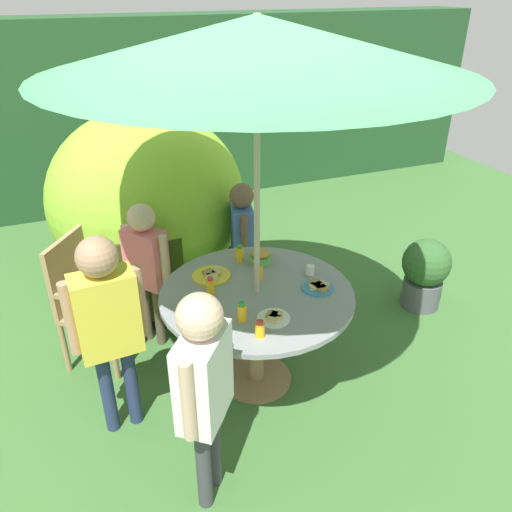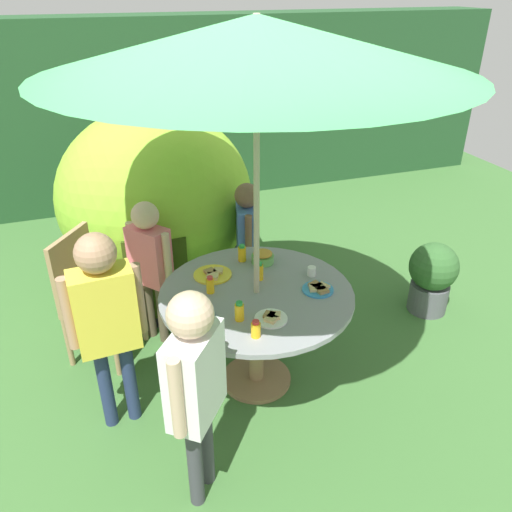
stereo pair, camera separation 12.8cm
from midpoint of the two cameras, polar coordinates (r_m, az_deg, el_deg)
The scene contains 22 objects.
ground_plane at distance 3.70m, azimuth 1.08°, elevation -13.84°, with size 10.00×10.00×0.02m, color #3D6B33.
hedge_backdrop at distance 6.55m, azimuth -10.77°, elevation 15.71°, with size 9.00×0.70×2.14m, color #234C28.
garden_table at distance 3.32m, azimuth 1.17°, elevation -6.00°, with size 1.25×1.25×0.74m.
patio_umbrella at distance 2.74m, azimuth 1.53°, elevation 22.64°, with size 2.27×2.27×2.35m.
wooden_chair at distance 3.81m, azimuth -17.25°, elevation -3.74°, with size 0.61×0.62×0.96m.
dome_tent at distance 4.63m, azimuth -10.41°, elevation 6.47°, with size 2.09×2.09×1.56m.
potted_plant at distance 4.46m, azimuth 19.96°, elevation -2.08°, with size 0.40×0.40×0.62m.
child_in_blue_shirt at distance 4.04m, azimuth -0.09°, elevation 2.72°, with size 0.23×0.38×1.13m.
child_in_pink_shirt at distance 3.73m, azimuth -10.91°, elevation 0.03°, with size 0.31×0.34×1.15m.
child_in_yellow_shirt at distance 2.99m, azimuth -15.41°, elevation -5.91°, with size 0.45×0.23×1.33m.
child_in_white_shirt at distance 2.50m, azimuth -5.39°, elevation -13.29°, with size 0.35×0.38×1.29m.
snack_bowl at distance 3.55m, azimuth 1.80°, elevation -0.11°, with size 0.16×0.16×0.09m.
plate_mid_right at distance 2.99m, azimuth 2.97°, elevation -6.97°, with size 0.20×0.20×0.03m.
plate_back_edge at distance 3.42m, azimuth -3.81°, elevation -2.06°, with size 0.26×0.26×0.03m.
plate_near_right at distance 3.03m, azimuth -5.80°, elevation -6.54°, with size 0.25×0.25×0.03m.
plate_center_back at distance 3.28m, azimuth 8.12°, elevation -3.65°, with size 0.20×0.20×0.03m.
juice_bottle_near_left at distance 3.56m, azimuth -0.55°, elevation 0.28°, with size 0.06×0.06×0.12m.
juice_bottle_far_left at distance 3.22m, azimuth -4.03°, elevation -3.29°, with size 0.05×0.05×0.12m.
juice_bottle_far_right at distance 2.84m, azimuth 1.28°, elevation -8.25°, with size 0.06×0.06×0.11m.
juice_bottle_center_front at distance 3.34m, azimuth 1.49°, elevation -1.77°, with size 0.05×0.05×0.13m.
juice_bottle_mid_left at distance 2.96m, azimuth -0.63°, elevation -6.27°, with size 0.06×0.06×0.12m.
cup_near at distance 3.43m, azimuth 7.33°, elevation -1.72°, with size 0.06×0.06×0.06m, color white.
Camera 2 is at (-0.90, -2.57, 2.49)m, focal length 35.61 mm.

